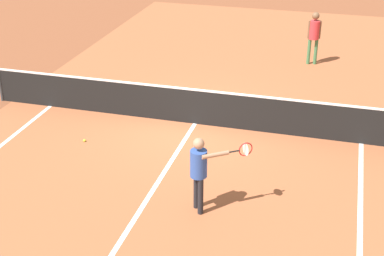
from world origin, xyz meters
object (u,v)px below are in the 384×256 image
object	(u,v)px
player_far	(314,33)
tennis_ball_near_net	(84,140)
player_near	(200,167)
net	(195,106)

from	to	relation	value
player_far	tennis_ball_near_net	size ratio (longest dim) A/B	26.06
player_near	player_far	xyz separation A→B (m)	(1.37, 9.12, 0.10)
net	player_near	world-z (taller)	player_near
net	tennis_ball_near_net	bearing A→B (deg)	-143.80
net	tennis_ball_near_net	size ratio (longest dim) A/B	170.70
player_near	tennis_ball_near_net	bearing A→B (deg)	149.23
player_near	player_far	size ratio (longest dim) A/B	0.91
tennis_ball_near_net	player_near	bearing A→B (deg)	-30.77
player_far	tennis_ball_near_net	bearing A→B (deg)	-123.95
player_near	tennis_ball_near_net	xyz separation A→B (m)	(-3.40, 2.03, -0.93)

